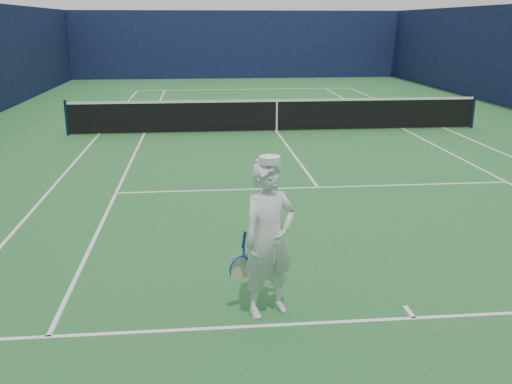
# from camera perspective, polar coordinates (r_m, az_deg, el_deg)

# --- Properties ---
(ground) EXTENTS (80.00, 80.00, 0.00)m
(ground) POSITION_cam_1_polar(r_m,az_deg,el_deg) (18.04, 2.07, 6.07)
(ground) COLOR #26662E
(ground) RESTS_ON ground
(court_markings) EXTENTS (11.03, 23.83, 0.01)m
(court_markings) POSITION_cam_1_polar(r_m,az_deg,el_deg) (18.04, 2.07, 6.08)
(court_markings) COLOR white
(court_markings) RESTS_ON ground
(windscreen_fence) EXTENTS (20.12, 36.12, 4.00)m
(windscreen_fence) POSITION_cam_1_polar(r_m,az_deg,el_deg) (17.78, 2.14, 12.42)
(windscreen_fence) COLOR #0F1537
(windscreen_fence) RESTS_ON ground
(tennis_net) EXTENTS (12.88, 0.09, 1.07)m
(tennis_net) POSITION_cam_1_polar(r_m,az_deg,el_deg) (17.94, 2.09, 7.81)
(tennis_net) COLOR #141E4C
(tennis_net) RESTS_ON ground
(tennis_player) EXTENTS (0.88, 0.67, 1.89)m
(tennis_player) POSITION_cam_1_polar(r_m,az_deg,el_deg) (6.50, 1.31, -4.74)
(tennis_player) COLOR white
(tennis_player) RESTS_ON ground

